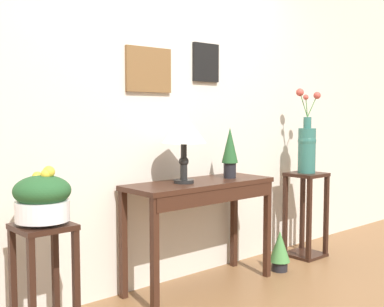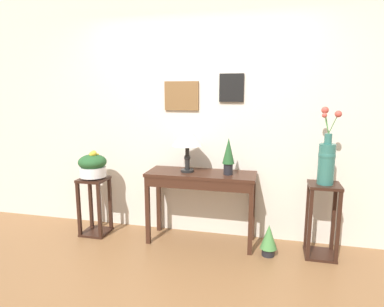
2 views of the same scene
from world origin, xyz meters
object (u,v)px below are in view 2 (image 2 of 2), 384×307
planter_bowl_wide_left (93,165)px  pedestal_stand_right (322,221)px  flower_vase_tall_right (327,158)px  table_lamp (187,138)px  pedestal_stand_left (95,206)px  console_table (201,183)px  potted_plant_on_console (228,154)px  potted_plant_floor (269,239)px

planter_bowl_wide_left → pedestal_stand_right: size_ratio=0.43×
pedestal_stand_right → flower_vase_tall_right: bearing=112.5°
table_lamp → pedestal_stand_left: 1.38m
console_table → table_lamp: table_lamp is taller
flower_vase_tall_right → planter_bowl_wide_left: bearing=-179.2°
console_table → potted_plant_on_console: potted_plant_on_console is taller
table_lamp → planter_bowl_wide_left: bearing=-176.0°
console_table → pedestal_stand_right: size_ratio=1.54×
console_table → pedestal_stand_left: size_ratio=1.73×
flower_vase_tall_right → pedestal_stand_left: bearing=-179.2°
potted_plant_on_console → flower_vase_tall_right: bearing=-1.2°
pedestal_stand_left → potted_plant_on_console: bearing=2.1°
pedestal_stand_right → potted_plant_floor: size_ratio=2.27×
potted_plant_on_console → pedestal_stand_left: (-1.54, -0.06, -0.67)m
flower_vase_tall_right → potted_plant_floor: flower_vase_tall_right is taller
pedestal_stand_left → planter_bowl_wide_left: bearing=-22.6°
table_lamp → flower_vase_tall_right: size_ratio=0.66×
potted_plant_on_console → potted_plant_floor: (0.44, -0.14, -0.83)m
potted_plant_on_console → pedestal_stand_right: potted_plant_on_console is taller
planter_bowl_wide_left → potted_plant_floor: 2.09m
planter_bowl_wide_left → pedestal_stand_right: planter_bowl_wide_left is taller
flower_vase_tall_right → potted_plant_floor: 0.99m
pedestal_stand_right → console_table: bearing=179.2°
potted_plant_floor → flower_vase_tall_right: bearing=13.3°
potted_plant_on_console → potted_plant_floor: bearing=-17.7°
pedestal_stand_left → planter_bowl_wide_left: 0.49m
pedestal_stand_left → planter_bowl_wide_left: planter_bowl_wide_left is taller
planter_bowl_wide_left → flower_vase_tall_right: bearing=0.8°
console_table → planter_bowl_wide_left: planter_bowl_wide_left is taller
pedestal_stand_right → potted_plant_on_console: bearing=178.8°
potted_plant_on_console → table_lamp: bearing=177.5°
pedestal_stand_right → flower_vase_tall_right: size_ratio=1.01×
table_lamp → potted_plant_on_console: size_ratio=1.27×
potted_plant_on_console → potted_plant_floor: size_ratio=1.16×
flower_vase_tall_right → potted_plant_on_console: bearing=178.8°
console_table → table_lamp: size_ratio=2.36×
potted_plant_on_console → pedestal_stand_right: 1.15m
planter_bowl_wide_left → table_lamp: bearing=4.0°
table_lamp → potted_plant_on_console: 0.48m
potted_plant_on_console → pedestal_stand_left: potted_plant_on_console is taller
potted_plant_floor → table_lamp: bearing=169.8°
potted_plant_on_console → flower_vase_tall_right: 0.96m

